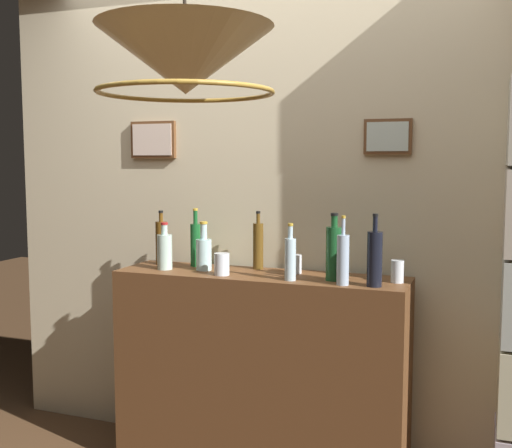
{
  "coord_description": "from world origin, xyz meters",
  "views": [
    {
      "loc": [
        1.03,
        -1.97,
        1.55
      ],
      "look_at": [
        0.0,
        0.79,
        1.25
      ],
      "focal_mm": 43.71,
      "sensor_mm": 36.0,
      "label": 1
    }
  ],
  "objects_px": {
    "liquor_bottle_mezcal": "(343,259)",
    "liquor_bottle_bourbon": "(161,242)",
    "liquor_bottle_amaro": "(165,251)",
    "liquor_bottle_rye": "(375,258)",
    "liquor_bottle_gin": "(196,243)",
    "pendant_lamp": "(185,62)",
    "liquor_bottle_vermouth": "(290,258)",
    "liquor_bottle_rum": "(334,252)",
    "glass_tumbler_shot": "(295,264)",
    "liquor_bottle_scotch": "(258,245)",
    "glass_tumbler_rocks": "(222,264)",
    "liquor_bottle_vodka": "(204,252)",
    "glass_tumbler_highball": "(397,271)"
  },
  "relations": [
    {
      "from": "liquor_bottle_mezcal",
      "to": "liquor_bottle_bourbon",
      "type": "height_order",
      "value": "liquor_bottle_mezcal"
    },
    {
      "from": "liquor_bottle_amaro",
      "to": "liquor_bottle_rye",
      "type": "distance_m",
      "value": 1.08
    },
    {
      "from": "liquor_bottle_gin",
      "to": "pendant_lamp",
      "type": "xyz_separation_m",
      "value": [
        0.47,
        -1.02,
        0.75
      ]
    },
    {
      "from": "liquor_bottle_gin",
      "to": "liquor_bottle_rye",
      "type": "relative_size",
      "value": 0.95
    },
    {
      "from": "liquor_bottle_rye",
      "to": "liquor_bottle_amaro",
      "type": "bearing_deg",
      "value": 176.76
    },
    {
      "from": "pendant_lamp",
      "to": "liquor_bottle_vermouth",
      "type": "bearing_deg",
      "value": 82.24
    },
    {
      "from": "liquor_bottle_mezcal",
      "to": "pendant_lamp",
      "type": "distance_m",
      "value": 1.16
    },
    {
      "from": "liquor_bottle_rum",
      "to": "glass_tumbler_shot",
      "type": "relative_size",
      "value": 3.44
    },
    {
      "from": "liquor_bottle_mezcal",
      "to": "glass_tumbler_shot",
      "type": "relative_size",
      "value": 3.41
    },
    {
      "from": "liquor_bottle_scotch",
      "to": "glass_tumbler_shot",
      "type": "bearing_deg",
      "value": -13.26
    },
    {
      "from": "liquor_bottle_scotch",
      "to": "glass_tumbler_shot",
      "type": "relative_size",
      "value": 3.26
    },
    {
      "from": "glass_tumbler_rocks",
      "to": "liquor_bottle_vodka",
      "type": "bearing_deg",
      "value": 146.17
    },
    {
      "from": "liquor_bottle_vermouth",
      "to": "liquor_bottle_gin",
      "type": "xyz_separation_m",
      "value": [
        -0.58,
        0.2,
        0.01
      ]
    },
    {
      "from": "liquor_bottle_bourbon",
      "to": "liquor_bottle_vodka",
      "type": "distance_m",
      "value": 0.3
    },
    {
      "from": "liquor_bottle_rye",
      "to": "liquor_bottle_vodka",
      "type": "distance_m",
      "value": 0.88
    },
    {
      "from": "liquor_bottle_bourbon",
      "to": "liquor_bottle_vodka",
      "type": "height_order",
      "value": "liquor_bottle_bourbon"
    },
    {
      "from": "liquor_bottle_mezcal",
      "to": "pendant_lamp",
      "type": "relative_size",
      "value": 0.49
    },
    {
      "from": "liquor_bottle_mezcal",
      "to": "liquor_bottle_scotch",
      "type": "bearing_deg",
      "value": 152.86
    },
    {
      "from": "liquor_bottle_gin",
      "to": "glass_tumbler_highball",
      "type": "bearing_deg",
      "value": -4.17
    },
    {
      "from": "glass_tumbler_rocks",
      "to": "glass_tumbler_shot",
      "type": "bearing_deg",
      "value": 28.85
    },
    {
      "from": "liquor_bottle_gin",
      "to": "glass_tumbler_highball",
      "type": "xyz_separation_m",
      "value": [
        1.05,
        -0.08,
        -0.07
      ]
    },
    {
      "from": "liquor_bottle_mezcal",
      "to": "liquor_bottle_vodka",
      "type": "xyz_separation_m",
      "value": [
        -0.74,
        0.12,
        -0.03
      ]
    },
    {
      "from": "liquor_bottle_vermouth",
      "to": "liquor_bottle_amaro",
      "type": "height_order",
      "value": "liquor_bottle_vermouth"
    },
    {
      "from": "liquor_bottle_bourbon",
      "to": "liquor_bottle_vermouth",
      "type": "bearing_deg",
      "value": -13.48
    },
    {
      "from": "glass_tumbler_rocks",
      "to": "glass_tumbler_shot",
      "type": "relative_size",
      "value": 1.17
    },
    {
      "from": "liquor_bottle_rye",
      "to": "liquor_bottle_scotch",
      "type": "bearing_deg",
      "value": 159.38
    },
    {
      "from": "liquor_bottle_amaro",
      "to": "pendant_lamp",
      "type": "distance_m",
      "value": 1.3
    },
    {
      "from": "liquor_bottle_mezcal",
      "to": "liquor_bottle_amaro",
      "type": "bearing_deg",
      "value": 175.32
    },
    {
      "from": "liquor_bottle_bourbon",
      "to": "liquor_bottle_scotch",
      "type": "xyz_separation_m",
      "value": [
        0.53,
        0.05,
        0.0
      ]
    },
    {
      "from": "liquor_bottle_amaro",
      "to": "glass_tumbler_highball",
      "type": "relative_size",
      "value": 2.34
    },
    {
      "from": "liquor_bottle_amaro",
      "to": "liquor_bottle_rum",
      "type": "bearing_deg",
      "value": 0.71
    },
    {
      "from": "liquor_bottle_vermouth",
      "to": "liquor_bottle_mezcal",
      "type": "xyz_separation_m",
      "value": [
        0.25,
        -0.02,
        0.01
      ]
    },
    {
      "from": "glass_tumbler_shot",
      "to": "liquor_bottle_vodka",
      "type": "bearing_deg",
      "value": -170.03
    },
    {
      "from": "liquor_bottle_mezcal",
      "to": "liquor_bottle_vodka",
      "type": "distance_m",
      "value": 0.75
    },
    {
      "from": "liquor_bottle_vermouth",
      "to": "liquor_bottle_rum",
      "type": "xyz_separation_m",
      "value": [
        0.19,
        0.07,
        0.02
      ]
    },
    {
      "from": "liquor_bottle_vodka",
      "to": "glass_tumbler_shot",
      "type": "height_order",
      "value": "liquor_bottle_vodka"
    },
    {
      "from": "liquor_bottle_gin",
      "to": "liquor_bottle_mezcal",
      "type": "bearing_deg",
      "value": -14.68
    },
    {
      "from": "glass_tumbler_highball",
      "to": "liquor_bottle_scotch",
      "type": "bearing_deg",
      "value": 171.04
    },
    {
      "from": "liquor_bottle_rum",
      "to": "glass_tumbler_shot",
      "type": "xyz_separation_m",
      "value": [
        -0.22,
        0.12,
        -0.09
      ]
    },
    {
      "from": "liquor_bottle_amaro",
      "to": "pendant_lamp",
      "type": "relative_size",
      "value": 0.38
    },
    {
      "from": "liquor_bottle_vermouth",
      "to": "glass_tumbler_highball",
      "type": "distance_m",
      "value": 0.49
    },
    {
      "from": "liquor_bottle_bourbon",
      "to": "liquor_bottle_scotch",
      "type": "height_order",
      "value": "liquor_bottle_scotch"
    },
    {
      "from": "liquor_bottle_vermouth",
      "to": "liquor_bottle_mezcal",
      "type": "distance_m",
      "value": 0.25
    },
    {
      "from": "glass_tumbler_rocks",
      "to": "glass_tumbler_shot",
      "type": "distance_m",
      "value": 0.36
    },
    {
      "from": "glass_tumbler_highball",
      "to": "liquor_bottle_rye",
      "type": "bearing_deg",
      "value": -123.48
    },
    {
      "from": "glass_tumbler_highball",
      "to": "liquor_bottle_amaro",
      "type": "bearing_deg",
      "value": -176.82
    },
    {
      "from": "liquor_bottle_amaro",
      "to": "glass_tumbler_rocks",
      "type": "bearing_deg",
      "value": -7.77
    },
    {
      "from": "liquor_bottle_rum",
      "to": "liquor_bottle_scotch",
      "type": "distance_m",
      "value": 0.46
    },
    {
      "from": "glass_tumbler_highball",
      "to": "glass_tumbler_shot",
      "type": "xyz_separation_m",
      "value": [
        -0.5,
        0.06,
        -0.01
      ]
    },
    {
      "from": "pendant_lamp",
      "to": "liquor_bottle_scotch",
      "type": "bearing_deg",
      "value": 97.19
    }
  ]
}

